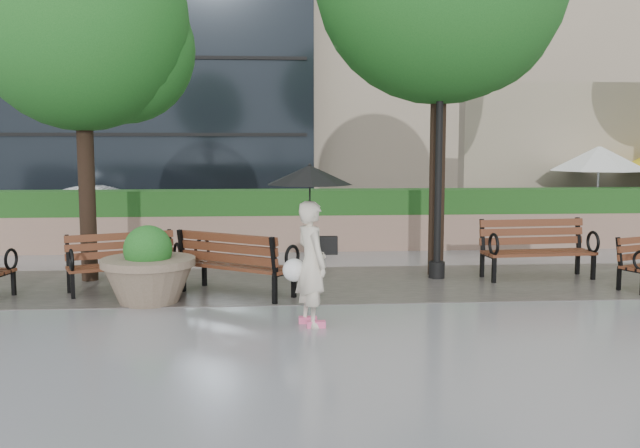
{
  "coord_description": "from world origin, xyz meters",
  "views": [
    {
      "loc": [
        -0.72,
        -8.86,
        2.36
      ],
      "look_at": [
        0.12,
        2.33,
        1.1
      ],
      "focal_mm": 40.0,
      "sensor_mm": 36.0,
      "label": 1
    }
  ],
  "objects": [
    {
      "name": "ground",
      "position": [
        0.0,
        0.0,
        0.0
      ],
      "size": [
        100.0,
        100.0,
        0.0
      ],
      "primitive_type": "plane",
      "color": "gray",
      "rests_on": "ground"
    },
    {
      "name": "cobble_strip",
      "position": [
        0.0,
        3.0,
        0.01
      ],
      "size": [
        28.0,
        3.2,
        0.01
      ],
      "primitive_type": "cube",
      "color": "#383330",
      "rests_on": "ground"
    },
    {
      "name": "hedge_wall",
      "position": [
        0.0,
        7.0,
        0.66
      ],
      "size": [
        24.0,
        0.8,
        1.35
      ],
      "color": "#916F5E",
      "rests_on": "ground"
    },
    {
      "name": "cafe_wall",
      "position": [
        9.5,
        10.0,
        2.0
      ],
      "size": [
        10.0,
        0.6,
        4.0
      ],
      "primitive_type": "cube",
      "color": "tan",
      "rests_on": "ground"
    },
    {
      "name": "asphalt_street",
      "position": [
        0.0,
        11.0,
        0.0
      ],
      "size": [
        40.0,
        7.0,
        0.0
      ],
      "primitive_type": "cube",
      "color": "black",
      "rests_on": "ground"
    },
    {
      "name": "bench_1",
      "position": [
        -3.02,
        2.62,
        0.28
      ],
      "size": [
        1.84,
        1.27,
        0.93
      ],
      "rotation": [
        0.0,
        0.0,
        0.38
      ],
      "color": "brown",
      "rests_on": "ground"
    },
    {
      "name": "bench_2",
      "position": [
        -1.2,
        2.21,
        0.3
      ],
      "size": [
        1.94,
        1.67,
        1.0
      ],
      "rotation": [
        0.0,
        0.0,
        2.53
      ],
      "color": "brown",
      "rests_on": "ground"
    },
    {
      "name": "bench_3",
      "position": [
        4.01,
        3.18,
        0.31
      ],
      "size": [
        1.98,
        0.92,
        1.03
      ],
      "rotation": [
        0.0,
        0.0,
        0.08
      ],
      "color": "brown",
      "rests_on": "ground"
    },
    {
      "name": "planter_left",
      "position": [
        -2.49,
        1.76,
        0.46
      ],
      "size": [
        1.39,
        1.39,
        1.17
      ],
      "color": "#7F6B56",
      "rests_on": "ground"
    },
    {
      "name": "lamppost",
      "position": [
        2.26,
        3.34,
        2.0
      ],
      "size": [
        0.28,
        0.28,
        4.5
      ],
      "color": "black",
      "rests_on": "ground"
    },
    {
      "name": "tree_0",
      "position": [
        -3.64,
        3.67,
        4.26
      ],
      "size": [
        3.67,
        3.61,
        6.18
      ],
      "color": "black",
      "rests_on": "ground"
    },
    {
      "name": "patio_umb_white",
      "position": [
        7.6,
        8.48,
        1.99
      ],
      "size": [
        2.5,
        2.5,
        2.3
      ],
      "color": "black",
      "rests_on": "ground"
    },
    {
      "name": "car_right",
      "position": [
        -4.9,
        9.85,
        0.64
      ],
      "size": [
        4.02,
        1.84,
        1.28
      ],
      "primitive_type": "imported",
      "rotation": [
        0.0,
        0.0,
        1.7
      ],
      "color": "silver",
      "rests_on": "ground"
    },
    {
      "name": "pedestrian",
      "position": [
        -0.16,
        0.27,
        1.27
      ],
      "size": [
        1.13,
        1.13,
        2.08
      ],
      "rotation": [
        0.0,
        0.0,
        1.95
      ],
      "color": "beige",
      "rests_on": "ground"
    }
  ]
}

